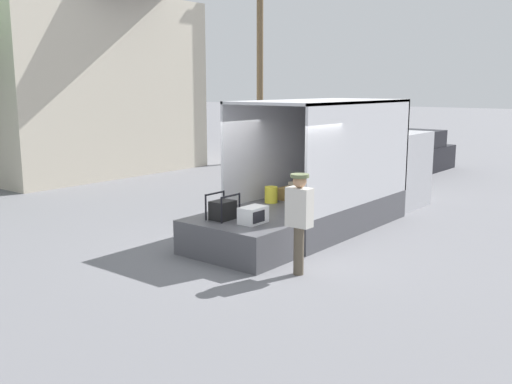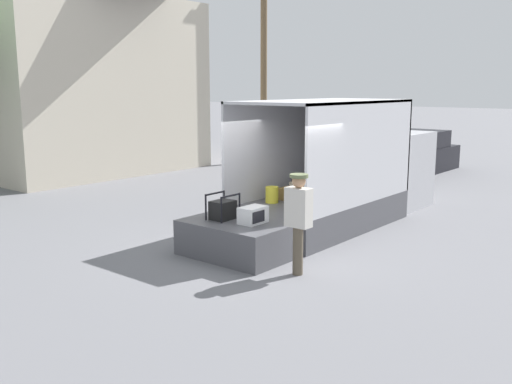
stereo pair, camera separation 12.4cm
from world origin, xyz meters
name	(u,v)px [view 2 (the right image)]	position (x,y,z in m)	size (l,w,h in m)	color
ground_plane	(262,247)	(0.00, 0.00, 0.00)	(160.00, 160.00, 0.00)	slate
box_truck	(355,181)	(3.75, 0.00, 0.88)	(6.37, 2.16, 2.92)	#B2B2B7
tailgate_deck	(238,238)	(-0.73, 0.00, 0.34)	(1.45, 2.06, 0.68)	#4C4C51
microwave	(253,215)	(-0.67, -0.33, 0.84)	(0.54, 0.36, 0.32)	white
portable_generator	(223,209)	(-0.77, 0.34, 0.87)	(0.56, 0.44, 0.51)	black
worker_person	(298,213)	(-0.92, -1.54, 1.09)	(0.32, 0.44, 1.77)	brown
pickup_truck_black	(411,156)	(11.45, 2.00, 0.64)	(5.32, 1.86, 1.55)	black
house_backdrop	(68,55)	(4.13, 12.93, 4.42)	(8.50, 7.71, 8.67)	beige
utility_pole	(264,50)	(10.59, 8.40, 4.74)	(1.80, 0.28, 9.16)	brown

